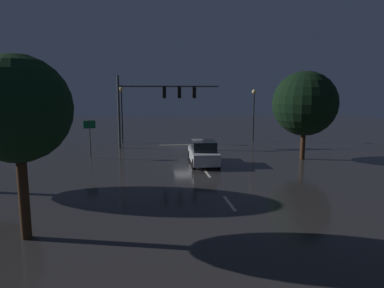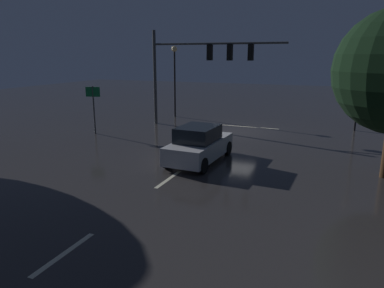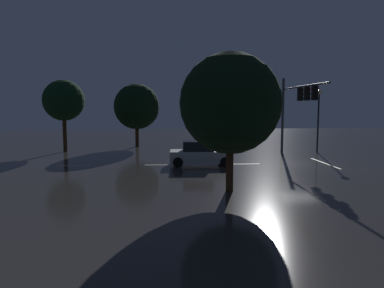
{
  "view_description": "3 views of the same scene",
  "coord_description": "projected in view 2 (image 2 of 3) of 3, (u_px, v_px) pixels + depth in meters",
  "views": [
    {
      "loc": [
        3.84,
        31.29,
        5.26
      ],
      "look_at": [
        0.37,
        5.59,
        1.22
      ],
      "focal_mm": 32.59,
      "sensor_mm": 36.0,
      "label": 1
    },
    {
      "loc": [
        -6.01,
        22.24,
        4.84
      ],
      "look_at": [
        -0.33,
        8.31,
        1.1
      ],
      "focal_mm": 33.51,
      "sensor_mm": 36.0,
      "label": 2
    },
    {
      "loc": [
        -25.0,
        9.36,
        4.11
      ],
      "look_at": [
        1.08,
        7.7,
        1.35
      ],
      "focal_mm": 33.61,
      "sensor_mm": 36.0,
      "label": 3
    }
  ],
  "objects": [
    {
      "name": "lane_dash_mid",
      "position": [
        169.0,
        179.0,
        14.37
      ],
      "size": [
        0.16,
        2.2,
        0.01
      ],
      "primitive_type": "cube",
      "rotation": [
        0.0,
        0.0,
        1.57
      ],
      "color": "beige",
      "rests_on": "ground_plane"
    },
    {
      "name": "street_lamp_left_kerb",
      "position": [
        361.0,
        74.0,
        22.76
      ],
      "size": [
        0.44,
        0.44,
        5.29
      ],
      "color": "black",
      "rests_on": "ground_plane"
    },
    {
      "name": "car_approaching",
      "position": [
        199.0,
        145.0,
        16.61
      ],
      "size": [
        2.05,
        4.43,
        1.7
      ],
      "color": "#B7B7BC",
      "rests_on": "ground_plane"
    },
    {
      "name": "ground_plane",
      "position": [
        235.0,
        131.0,
        23.36
      ],
      "size": [
        80.0,
        80.0,
        0.0
      ],
      "primitive_type": "plane",
      "color": "#2D2B2B"
    },
    {
      "name": "lane_dash_far",
      "position": [
        216.0,
        145.0,
        19.76
      ],
      "size": [
        0.16,
        2.2,
        0.01
      ],
      "primitive_type": "cube",
      "rotation": [
        0.0,
        0.0,
        1.57
      ],
      "color": "beige",
      "rests_on": "ground_plane"
    },
    {
      "name": "traffic_signal_assembly",
      "position": [
        200.0,
        60.0,
        23.88
      ],
      "size": [
        9.23,
        0.47,
        6.52
      ],
      "color": "#383A3D",
      "rests_on": "ground_plane"
    },
    {
      "name": "lane_dash_near",
      "position": [
        64.0,
        254.0,
        8.98
      ],
      "size": [
        0.16,
        2.2,
        0.01
      ],
      "primitive_type": "cube",
      "rotation": [
        0.0,
        0.0,
        1.57
      ],
      "color": "beige",
      "rests_on": "ground_plane"
    },
    {
      "name": "street_lamp_right_kerb",
      "position": [
        175.0,
        68.0,
        28.13
      ],
      "size": [
        0.44,
        0.44,
        5.54
      ],
      "color": "black",
      "rests_on": "ground_plane"
    },
    {
      "name": "route_sign",
      "position": [
        93.0,
        100.0,
        22.23
      ],
      "size": [
        0.88,
        0.3,
        2.99
      ],
      "color": "#383A3D",
      "rests_on": "ground_plane"
    },
    {
      "name": "stop_bar",
      "position": [
        242.0,
        126.0,
        25.02
      ],
      "size": [
        5.0,
        0.16,
        0.01
      ],
      "primitive_type": "cube",
      "color": "beige",
      "rests_on": "ground_plane"
    }
  ]
}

